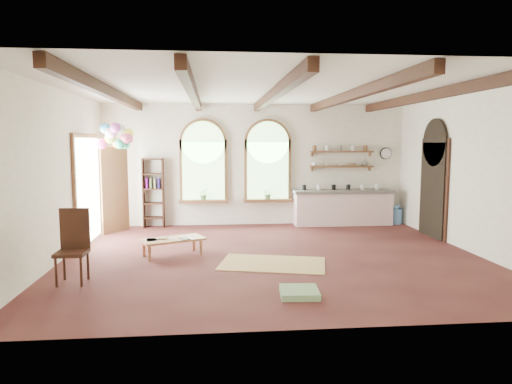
{
  "coord_description": "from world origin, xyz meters",
  "views": [
    {
      "loc": [
        -1.15,
        -8.62,
        2.23
      ],
      "look_at": [
        -0.28,
        0.6,
        1.2
      ],
      "focal_mm": 32.0,
      "sensor_mm": 36.0,
      "label": 1
    }
  ],
  "objects": [
    {
      "name": "kitchen_counter",
      "position": [
        2.3,
        3.2,
        0.48
      ],
      "size": [
        2.68,
        0.62,
        0.94
      ],
      "color": "silver",
      "rests_on": "floor"
    },
    {
      "name": "water_jug_b",
      "position": [
        3.82,
        3.2,
        0.23
      ],
      "size": [
        0.28,
        0.28,
        0.54
      ],
      "color": "#5B8FC3",
      "rests_on": "floor"
    },
    {
      "name": "tablet",
      "position": [
        -1.71,
        0.18,
        0.35
      ],
      "size": [
        0.25,
        0.28,
        0.01
      ],
      "primitive_type": "cube",
      "rotation": [
        0.0,
        0.0,
        0.43
      ],
      "color": "black",
      "rests_on": "coffee_table"
    },
    {
      "name": "shelf_bowl_a",
      "position": [
        2.25,
        3.38,
        1.6
      ],
      "size": [
        0.22,
        0.22,
        0.05
      ],
      "primitive_type": "imported",
      "color": "beige",
      "rests_on": "wall_shelf_lower"
    },
    {
      "name": "window_right",
      "position": [
        0.3,
        3.43,
        1.63
      ],
      "size": [
        1.3,
        0.28,
        2.2
      ],
      "color": "brown",
      "rests_on": "floor"
    },
    {
      "name": "shelf_cup_a",
      "position": [
        1.55,
        3.38,
        1.62
      ],
      "size": [
        0.12,
        0.1,
        0.1
      ],
      "primitive_type": "imported",
      "color": "white",
      "rests_on": "wall_shelf_lower"
    },
    {
      "name": "floor_cushion",
      "position": [
        0.08,
        -2.3,
        0.05
      ],
      "size": [
        0.59,
        0.59,
        0.1
      ],
      "primitive_type": "cube",
      "rotation": [
        0.0,
        0.0,
        -0.08
      ],
      "color": "gray",
      "rests_on": "floor"
    },
    {
      "name": "shelf_bowl_b",
      "position": [
        2.6,
        3.38,
        1.6
      ],
      "size": [
        0.2,
        0.2,
        0.06
      ],
      "primitive_type": "imported",
      "color": "#8C664C",
      "rests_on": "wall_shelf_lower"
    },
    {
      "name": "side_chair",
      "position": [
        -3.37,
        -1.36,
        0.34
      ],
      "size": [
        0.47,
        0.47,
        1.17
      ],
      "color": "#3A1C12",
      "rests_on": "floor"
    },
    {
      "name": "left_doorway",
      "position": [
        -3.95,
        1.8,
        1.15
      ],
      "size": [
        0.1,
        1.9,
        2.5
      ],
      "primitive_type": "cube",
      "color": "brown",
      "rests_on": "floor"
    },
    {
      "name": "wall_shelf_upper",
      "position": [
        2.3,
        3.38,
        1.95
      ],
      "size": [
        1.7,
        0.24,
        0.04
      ],
      "primitive_type": "cube",
      "color": "brown",
      "rests_on": "wall_back"
    },
    {
      "name": "potted_plant_right",
      "position": [
        0.3,
        3.32,
        0.85
      ],
      "size": [
        0.27,
        0.23,
        0.3
      ],
      "primitive_type": "imported",
      "color": "#598C4C",
      "rests_on": "window_right"
    },
    {
      "name": "coffee_table",
      "position": [
        -1.95,
        0.24,
        0.3
      ],
      "size": [
        1.31,
        0.97,
        0.34
      ],
      "color": "tan",
      "rests_on": "floor"
    },
    {
      "name": "shelf_cup_b",
      "position": [
        1.9,
        3.38,
        1.62
      ],
      "size": [
        0.1,
        0.1,
        0.09
      ],
      "primitive_type": "imported",
      "color": "beige",
      "rests_on": "wall_shelf_lower"
    },
    {
      "name": "potted_plant_left",
      "position": [
        -1.4,
        3.32,
        0.85
      ],
      "size": [
        0.27,
        0.23,
        0.3
      ],
      "primitive_type": "imported",
      "color": "#598C4C",
      "rests_on": "window_left"
    },
    {
      "name": "right_doorway",
      "position": [
        3.95,
        1.5,
        1.1
      ],
      "size": [
        0.1,
        1.3,
        2.4
      ],
      "primitive_type": "cube",
      "color": "black",
      "rests_on": "floor"
    },
    {
      "name": "table_book",
      "position": [
        -2.22,
        0.26,
        0.35
      ],
      "size": [
        0.2,
        0.27,
        0.02
      ],
      "primitive_type": "imported",
      "rotation": [
        0.0,
        0.0,
        -0.1
      ],
      "color": "olive",
      "rests_on": "coffee_table"
    },
    {
      "name": "shelf_vase",
      "position": [
        2.95,
        3.38,
        1.67
      ],
      "size": [
        0.18,
        0.18,
        0.19
      ],
      "primitive_type": "imported",
      "color": "slate",
      "rests_on": "wall_shelf_lower"
    },
    {
      "name": "wall_shelf_lower",
      "position": [
        2.3,
        3.38,
        1.55
      ],
      "size": [
        1.7,
        0.24,
        0.04
      ],
      "primitive_type": "cube",
      "color": "brown",
      "rests_on": "wall_back"
    },
    {
      "name": "balloon_cluster",
      "position": [
        -3.38,
        2.3,
        2.33
      ],
      "size": [
        0.8,
        0.86,
        1.15
      ],
      "color": "silver",
      "rests_on": "floor"
    },
    {
      "name": "floor",
      "position": [
        0.0,
        0.0,
        0.0
      ],
      "size": [
        8.0,
        8.0,
        0.0
      ],
      "primitive_type": "plane",
      "color": "#572723",
      "rests_on": "ground"
    },
    {
      "name": "floor_mat",
      "position": [
        -0.08,
        -0.57,
        0.01
      ],
      "size": [
        2.11,
        1.58,
        0.02
      ],
      "primitive_type": "cube",
      "rotation": [
        0.0,
        0.0,
        -0.24
      ],
      "color": "tan",
      "rests_on": "floor"
    },
    {
      "name": "bookshelf",
      "position": [
        -2.7,
        3.32,
        0.9
      ],
      "size": [
        0.53,
        0.32,
        1.8
      ],
      "color": "#3A1C12",
      "rests_on": "floor"
    },
    {
      "name": "window_left",
      "position": [
        -1.4,
        3.43,
        1.63
      ],
      "size": [
        1.3,
        0.28,
        2.2
      ],
      "color": "brown",
      "rests_on": "floor"
    },
    {
      "name": "water_jug_a",
      "position": [
        3.75,
        3.14,
        0.22
      ],
      "size": [
        0.27,
        0.27,
        0.52
      ],
      "color": "#5B8FC3",
      "rests_on": "floor"
    },
    {
      "name": "ceiling_beams",
      "position": [
        0.0,
        0.0,
        3.1
      ],
      "size": [
        6.2,
        6.8,
        0.18
      ],
      "primitive_type": null,
      "color": "#3A1C12",
      "rests_on": "ceiling"
    },
    {
      "name": "wall_clock",
      "position": [
        3.55,
        3.45,
        1.9
      ],
      "size": [
        0.32,
        0.04,
        0.32
      ],
      "primitive_type": "cylinder",
      "rotation": [
        1.57,
        0.0,
        0.0
      ],
      "color": "black",
      "rests_on": "wall_back"
    }
  ]
}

